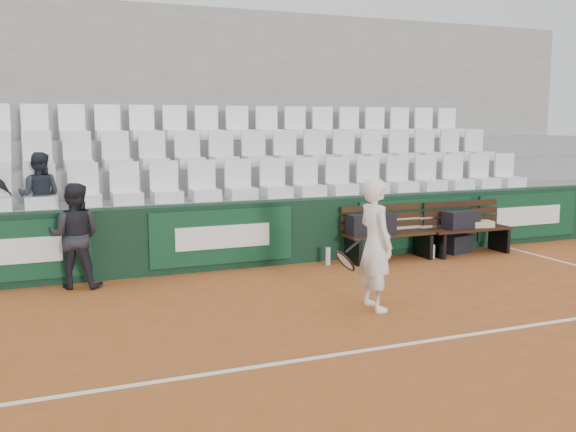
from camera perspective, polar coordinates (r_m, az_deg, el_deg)
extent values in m
plane|color=#A85626|center=(6.40, 5.93, -11.96)|extent=(80.00, 80.00, 0.00)
cube|color=white|center=(6.40, 5.93, -11.93)|extent=(18.00, 0.06, 0.01)
cube|color=black|center=(9.87, -4.98, -1.71)|extent=(18.00, 0.30, 1.00)
cube|color=#0C381E|center=(9.29, -23.90, -2.91)|extent=(2.20, 0.04, 0.82)
cube|color=#0C381E|center=(9.65, -5.82, -1.83)|extent=(2.20, 0.04, 0.82)
cube|color=#0C381E|center=(11.07, 11.32, -0.64)|extent=(2.20, 0.04, 0.82)
cube|color=#0C381E|center=(12.55, 20.52, 0.04)|extent=(2.20, 0.04, 0.82)
cube|color=gray|center=(10.46, -5.99, -1.15)|extent=(18.00, 0.95, 1.00)
cube|color=gray|center=(11.33, -7.34, 0.71)|extent=(18.00, 0.95, 1.45)
cube|color=gray|center=(12.22, -8.50, 2.30)|extent=(18.00, 0.95, 1.90)
cube|color=#969693|center=(12.76, -9.29, 8.16)|extent=(18.00, 0.30, 4.40)
cube|color=white|center=(10.19, -5.78, 3.22)|extent=(11.90, 0.44, 0.63)
cube|color=silver|center=(11.07, -7.21, 5.94)|extent=(11.90, 0.44, 0.63)
cube|color=white|center=(11.98, -8.43, 8.25)|extent=(11.90, 0.44, 0.63)
cube|color=#321E0F|center=(10.50, 8.96, -2.70)|extent=(1.50, 0.56, 0.45)
cube|color=black|center=(11.28, 15.73, -2.14)|extent=(1.50, 0.56, 0.45)
cube|color=black|center=(10.28, 7.40, -0.71)|extent=(0.77, 0.35, 0.32)
cube|color=black|center=(11.16, 15.14, -0.30)|extent=(0.66, 0.36, 0.29)
cube|color=#C6B580|center=(11.40, 16.79, -0.67)|extent=(0.42, 0.34, 0.10)
cube|color=black|center=(11.37, 14.78, -2.40)|extent=(0.56, 0.42, 0.31)
cylinder|color=silver|center=(10.07, 3.57, -3.58)|extent=(0.08, 0.08, 0.28)
cylinder|color=silver|center=(10.78, 12.76, -3.11)|extent=(0.06, 0.06, 0.23)
imported|color=white|center=(7.65, 7.77, -2.50)|extent=(0.39, 0.58, 1.58)
torus|color=black|center=(7.50, 5.08, -4.00)|extent=(0.19, 0.30, 0.26)
cylinder|color=black|center=(7.52, 6.00, -2.51)|extent=(0.26, 0.03, 0.20)
imported|color=black|center=(9.05, -18.41, -1.67)|extent=(0.83, 0.74, 1.42)
imported|color=#202630|center=(9.81, -21.34, 4.31)|extent=(0.71, 0.62, 1.25)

